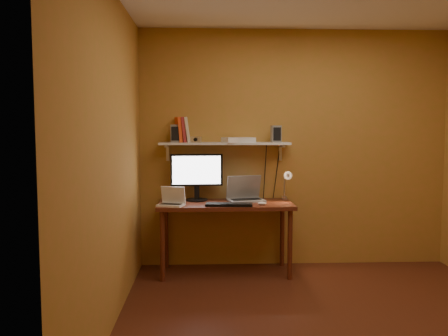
{
  "coord_description": "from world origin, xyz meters",
  "views": [
    {
      "loc": [
        -1.0,
        -3.61,
        1.54
      ],
      "look_at": [
        -0.8,
        1.18,
        1.12
      ],
      "focal_mm": 38.0,
      "sensor_mm": 36.0,
      "label": 1
    }
  ],
  "objects_px": {
    "desk": "(225,211)",
    "speaker_left": "(176,134)",
    "wall_shelf": "(225,144)",
    "desk_lamp": "(286,181)",
    "laptop": "(245,194)",
    "mouse": "(262,203)",
    "monitor": "(197,175)",
    "keyboard": "(229,205)",
    "netbook": "(172,200)",
    "router": "(238,140)",
    "speaker_right": "(276,134)",
    "shelf_camera": "(196,139)"
  },
  "relations": [
    {
      "from": "wall_shelf",
      "to": "speaker_right",
      "type": "bearing_deg",
      "value": -1.54
    },
    {
      "from": "wall_shelf",
      "to": "monitor",
      "type": "xyz_separation_m",
      "value": [
        -0.3,
        -0.04,
        -0.33
      ]
    },
    {
      "from": "monitor",
      "to": "speaker_right",
      "type": "relative_size",
      "value": 3.09
    },
    {
      "from": "monitor",
      "to": "netbook",
      "type": "bearing_deg",
      "value": -131.99
    },
    {
      "from": "wall_shelf",
      "to": "router",
      "type": "height_order",
      "value": "router"
    },
    {
      "from": "monitor",
      "to": "mouse",
      "type": "distance_m",
      "value": 0.78
    },
    {
      "from": "mouse",
      "to": "speaker_right",
      "type": "relative_size",
      "value": 0.48
    },
    {
      "from": "mouse",
      "to": "router",
      "type": "xyz_separation_m",
      "value": [
        -0.22,
        0.34,
        0.64
      ]
    },
    {
      "from": "wall_shelf",
      "to": "shelf_camera",
      "type": "height_order",
      "value": "shelf_camera"
    },
    {
      "from": "mouse",
      "to": "desk_lamp",
      "type": "bearing_deg",
      "value": 59.92
    },
    {
      "from": "speaker_right",
      "to": "router",
      "type": "height_order",
      "value": "speaker_right"
    },
    {
      "from": "desk",
      "to": "router",
      "type": "height_order",
      "value": "router"
    },
    {
      "from": "laptop",
      "to": "desk_lamp",
      "type": "relative_size",
      "value": 1.12
    },
    {
      "from": "wall_shelf",
      "to": "keyboard",
      "type": "xyz_separation_m",
      "value": [
        0.03,
        -0.39,
        -0.6
      ]
    },
    {
      "from": "desk",
      "to": "speaker_left",
      "type": "distance_m",
      "value": 0.98
    },
    {
      "from": "speaker_left",
      "to": "mouse",
      "type": "bearing_deg",
      "value": -12.99
    },
    {
      "from": "desk",
      "to": "monitor",
      "type": "height_order",
      "value": "monitor"
    },
    {
      "from": "keyboard",
      "to": "desk_lamp",
      "type": "xyz_separation_m",
      "value": [
        0.63,
        0.32,
        0.2
      ]
    },
    {
      "from": "desk",
      "to": "desk_lamp",
      "type": "height_order",
      "value": "desk_lamp"
    },
    {
      "from": "netbook",
      "to": "mouse",
      "type": "relative_size",
      "value": 3.41
    },
    {
      "from": "netbook",
      "to": "desk_lamp",
      "type": "relative_size",
      "value": 0.79
    },
    {
      "from": "monitor",
      "to": "router",
      "type": "height_order",
      "value": "router"
    },
    {
      "from": "monitor",
      "to": "desk",
      "type": "bearing_deg",
      "value": -30.71
    },
    {
      "from": "desk",
      "to": "netbook",
      "type": "bearing_deg",
      "value": -164.36
    },
    {
      "from": "wall_shelf",
      "to": "mouse",
      "type": "distance_m",
      "value": 0.78
    },
    {
      "from": "mouse",
      "to": "router",
      "type": "height_order",
      "value": "router"
    },
    {
      "from": "wall_shelf",
      "to": "desk_lamp",
      "type": "height_order",
      "value": "wall_shelf"
    },
    {
      "from": "desk_lamp",
      "to": "speaker_right",
      "type": "bearing_deg",
      "value": 153.92
    },
    {
      "from": "monitor",
      "to": "keyboard",
      "type": "relative_size",
      "value": 1.19
    },
    {
      "from": "desk_lamp",
      "to": "router",
      "type": "bearing_deg",
      "value": 173.18
    },
    {
      "from": "laptop",
      "to": "mouse",
      "type": "relative_size",
      "value": 4.87
    },
    {
      "from": "netbook",
      "to": "router",
      "type": "distance_m",
      "value": 0.98
    },
    {
      "from": "speaker_right",
      "to": "shelf_camera",
      "type": "height_order",
      "value": "speaker_right"
    },
    {
      "from": "laptop",
      "to": "keyboard",
      "type": "xyz_separation_m",
      "value": [
        -0.19,
        -0.32,
        -0.06
      ]
    },
    {
      "from": "shelf_camera",
      "to": "router",
      "type": "bearing_deg",
      "value": 7.8
    },
    {
      "from": "wall_shelf",
      "to": "desk_lamp",
      "type": "distance_m",
      "value": 0.77
    },
    {
      "from": "speaker_left",
      "to": "shelf_camera",
      "type": "height_order",
      "value": "speaker_left"
    },
    {
      "from": "keyboard",
      "to": "speaker_left",
      "type": "height_order",
      "value": "speaker_left"
    },
    {
      "from": "keyboard",
      "to": "mouse",
      "type": "height_order",
      "value": "mouse"
    },
    {
      "from": "desk",
      "to": "speaker_left",
      "type": "relative_size",
      "value": 7.39
    },
    {
      "from": "speaker_left",
      "to": "desk_lamp",
      "type": "bearing_deg",
      "value": 5.22
    },
    {
      "from": "wall_shelf",
      "to": "shelf_camera",
      "type": "xyz_separation_m",
      "value": [
        -0.3,
        -0.07,
        0.05
      ]
    },
    {
      "from": "router",
      "to": "netbook",
      "type": "bearing_deg",
      "value": -153.87
    },
    {
      "from": "speaker_right",
      "to": "desk",
      "type": "bearing_deg",
      "value": -167.0
    },
    {
      "from": "keyboard",
      "to": "wall_shelf",
      "type": "bearing_deg",
      "value": 99.84
    },
    {
      "from": "laptop",
      "to": "speaker_right",
      "type": "height_order",
      "value": "speaker_right"
    },
    {
      "from": "monitor",
      "to": "desk_lamp",
      "type": "bearing_deg",
      "value": -5.2
    },
    {
      "from": "monitor",
      "to": "speaker_right",
      "type": "xyz_separation_m",
      "value": [
        0.85,
        0.02,
        0.43
      ]
    },
    {
      "from": "wall_shelf",
      "to": "speaker_left",
      "type": "xyz_separation_m",
      "value": [
        -0.52,
        -0.0,
        0.11
      ]
    },
    {
      "from": "laptop",
      "to": "keyboard",
      "type": "height_order",
      "value": "laptop"
    }
  ]
}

